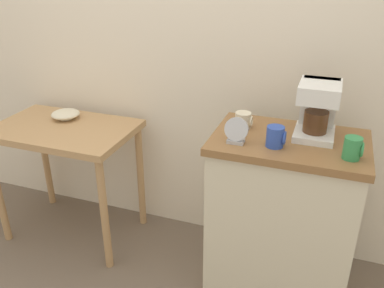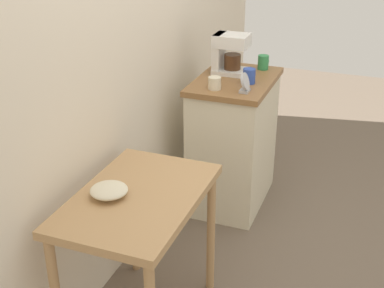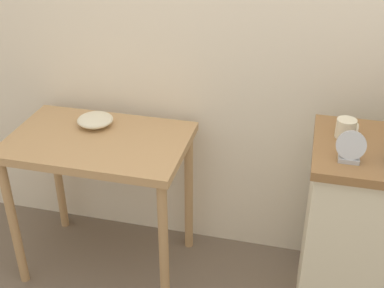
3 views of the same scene
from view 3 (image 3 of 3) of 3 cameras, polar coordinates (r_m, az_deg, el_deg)
wooden_table at (r=2.43m, az=-10.26°, el=-1.60°), size 0.82×0.53×0.75m
bowl_stoneware at (r=2.47m, az=-10.77°, el=2.65°), size 0.17×0.17×0.05m
mug_small_cream at (r=2.11m, az=16.87°, el=1.69°), size 0.09×0.08×0.08m
table_clock at (r=1.94m, az=17.31°, el=-0.46°), size 0.11×0.05×0.12m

